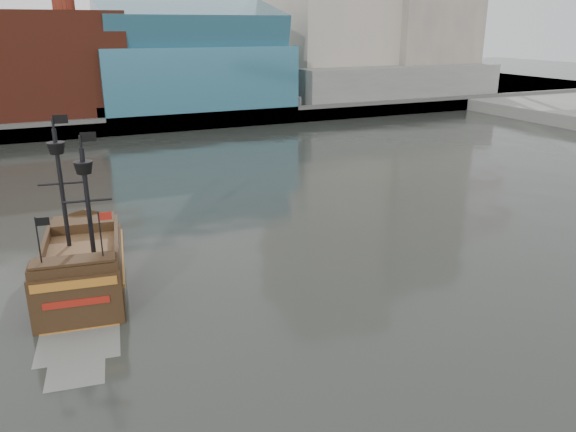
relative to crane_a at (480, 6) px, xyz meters
name	(u,v)px	position (x,y,z in m)	size (l,w,h in m)	color
ground	(375,341)	(-78.63, -82.00, -19.11)	(400.00, 400.00, 0.00)	#242722
promenade_far	(113,103)	(-78.63, 10.00, -18.11)	(220.00, 60.00, 2.00)	slate
seawall	(142,125)	(-78.63, -19.50, -17.81)	(220.00, 1.00, 2.60)	#4C4C49
crane_a	(480,6)	(0.00, 0.00, 0.00)	(22.50, 4.00, 32.25)	slate
crane_b	(480,23)	(9.60, 10.00, -3.54)	(19.10, 4.00, 26.25)	slate
pirate_ship	(83,270)	(-91.34, -69.24, -18.13)	(6.23, 15.01, 10.90)	black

